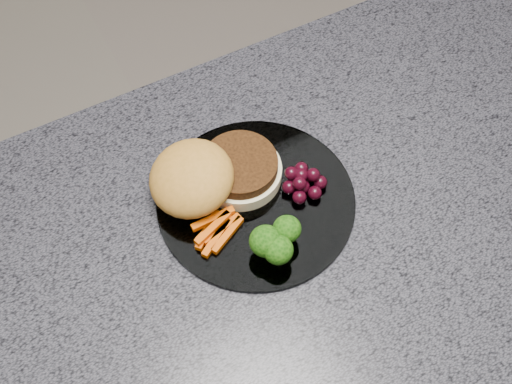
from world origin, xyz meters
The scene contains 7 objects.
island_cabinet centered at (0.00, 0.00, 0.43)m, with size 1.20×0.60×0.86m, color brown.
countertop centered at (0.00, 0.00, 0.88)m, with size 1.20×0.60×0.04m, color #44444D.
plate centered at (-0.10, 0.05, 0.90)m, with size 0.26×0.26×0.01m, color white.
burger centered at (-0.14, 0.09, 0.93)m, with size 0.20×0.13×0.06m.
carrot_sticks centered at (-0.17, 0.03, 0.91)m, with size 0.07×0.06×0.02m.
broccoli centered at (-0.11, -0.03, 0.93)m, with size 0.07×0.06×0.05m.
grape_bunch centered at (-0.04, 0.04, 0.92)m, with size 0.06×0.06×0.03m.
Camera 1 is at (-0.32, -0.38, 1.70)m, focal length 50.00 mm.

